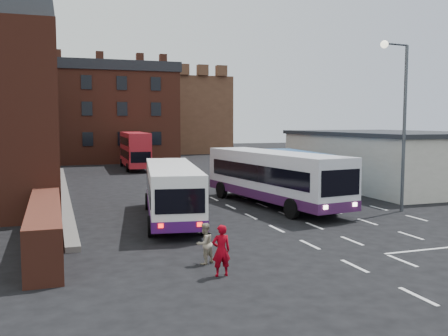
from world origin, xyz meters
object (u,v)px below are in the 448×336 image
object	(u,v)px
bus_white_inbound	(274,174)
pedestrian_beige	(205,243)
bus_white_outbound	(172,188)
bus_red_double	(135,150)
street_lamp	(400,111)
pedestrian_red	(221,250)
bus_blue	(301,170)

from	to	relation	value
bus_white_inbound	pedestrian_beige	distance (m)	12.69
bus_white_outbound	bus_red_double	bearing A→B (deg)	94.10
bus_white_outbound	street_lamp	xyz separation A→B (m)	(12.43, -1.81, 3.96)
bus_white_inbound	bus_red_double	distance (m)	26.34
pedestrian_red	pedestrian_beige	distance (m)	1.52
bus_red_double	pedestrian_beige	xyz separation A→B (m)	(-3.20, -36.28, -1.33)
bus_blue	bus_red_double	xyz separation A→B (m)	(-7.65, 22.81, 0.33)
pedestrian_beige	street_lamp	bearing A→B (deg)	177.77
street_lamp	bus_blue	bearing A→B (deg)	107.69
street_lamp	bus_white_outbound	bearing A→B (deg)	171.72
bus_white_outbound	bus_white_inbound	size ratio (longest dim) A/B	0.87
bus_white_inbound	pedestrian_red	world-z (taller)	bus_white_inbound
pedestrian_red	pedestrian_beige	bearing A→B (deg)	-84.36
bus_white_inbound	pedestrian_red	distance (m)	13.88
bus_blue	bus_red_double	world-z (taller)	bus_red_double
bus_red_double	pedestrian_beige	world-z (taller)	bus_red_double
pedestrian_red	bus_red_double	bearing A→B (deg)	-93.04
bus_red_double	pedestrian_red	bearing A→B (deg)	87.44
street_lamp	pedestrian_red	distance (m)	15.93
pedestrian_red	bus_white_inbound	bearing A→B (deg)	-120.02
bus_white_outbound	street_lamp	bearing A→B (deg)	0.90
street_lamp	pedestrian_beige	size ratio (longest dim) A/B	6.38
bus_white_outbound	pedestrian_beige	xyz separation A→B (m)	(-0.70, -8.13, -0.92)
bus_white_inbound	pedestrian_red	size ratio (longest dim) A/B	7.12
bus_white_inbound	bus_blue	world-z (taller)	bus_white_inbound
bus_white_outbound	pedestrian_beige	world-z (taller)	bus_white_outbound
bus_white_outbound	bus_white_inbound	distance (m)	7.01
bus_blue	pedestrian_red	bearing A→B (deg)	59.88
bus_blue	pedestrian_beige	world-z (taller)	bus_blue
bus_blue	bus_red_double	bearing A→B (deg)	-65.94
bus_red_double	street_lamp	distance (m)	31.75
bus_blue	street_lamp	size ratio (longest dim) A/B	1.17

